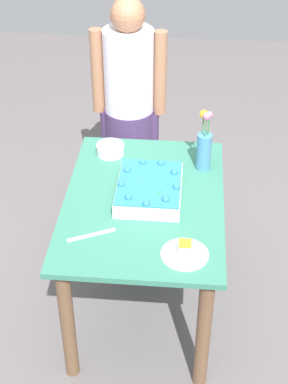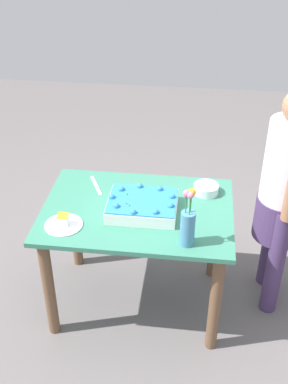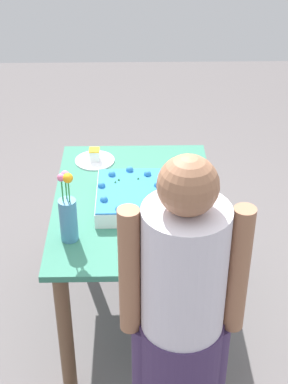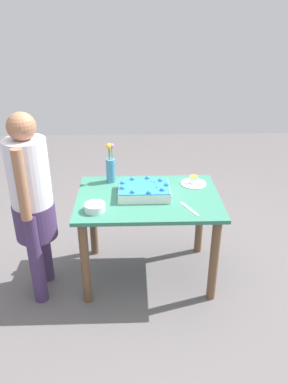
% 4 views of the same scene
% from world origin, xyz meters
% --- Properties ---
extents(ground_plane, '(8.00, 8.00, 0.00)m').
position_xyz_m(ground_plane, '(0.00, 0.00, 0.00)').
color(ground_plane, '#605B5B').
extents(dining_table, '(1.14, 0.80, 0.76)m').
position_xyz_m(dining_table, '(0.00, 0.00, 0.62)').
color(dining_table, '#33755E').
rests_on(dining_table, ground_plane).
extents(sheet_cake, '(0.40, 0.32, 0.10)m').
position_xyz_m(sheet_cake, '(-0.03, 0.02, 0.81)').
color(sheet_cake, white).
rests_on(sheet_cake, dining_table).
extents(serving_plate_with_slice, '(0.22, 0.22, 0.07)m').
position_xyz_m(serving_plate_with_slice, '(0.39, 0.22, 0.78)').
color(serving_plate_with_slice, white).
rests_on(serving_plate_with_slice, dining_table).
extents(cake_knife, '(0.12, 0.22, 0.00)m').
position_xyz_m(cake_knife, '(0.30, -0.22, 0.77)').
color(cake_knife, silver).
rests_on(cake_knife, dining_table).
extents(flower_vase, '(0.08, 0.08, 0.35)m').
position_xyz_m(flower_vase, '(-0.31, 0.29, 0.89)').
color(flower_vase, teal).
rests_on(flower_vase, dining_table).
extents(fruit_bowl, '(0.16, 0.16, 0.06)m').
position_xyz_m(fruit_bowl, '(-0.40, -0.22, 0.79)').
color(fruit_bowl, silver).
rests_on(fruit_bowl, dining_table).
extents(person_standing, '(0.31, 0.45, 1.49)m').
position_xyz_m(person_standing, '(-0.87, -0.17, 0.85)').
color(person_standing, '#43305A').
rests_on(person_standing, ground_plane).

